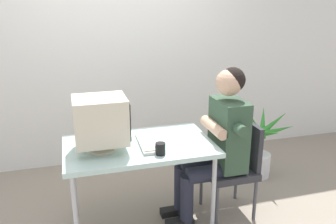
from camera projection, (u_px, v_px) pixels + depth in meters
name	position (u px, v px, depth m)	size (l,w,h in m)	color
ground_plane	(141.00, 223.00, 3.03)	(12.00, 12.00, 0.00)	gray
wall_back	(139.00, 32.00, 3.93)	(8.00, 0.10, 3.00)	silver
desk	(139.00, 151.00, 2.82)	(1.19, 0.72, 0.74)	#B7B7BC
crt_monitor	(101.00, 120.00, 2.60)	(0.40, 0.34, 0.42)	beige
keyboard	(149.00, 143.00, 2.79)	(0.18, 0.44, 0.03)	silver
office_chair	(235.00, 163.00, 3.06)	(0.42, 0.42, 0.84)	#4C4C51
person_seated	(219.00, 138.00, 2.94)	(0.69, 0.58, 1.33)	#334C38
potted_plant	(259.00, 144.00, 3.73)	(0.60, 0.68, 0.78)	silver
desk_mug	(160.00, 149.00, 2.60)	(0.08, 0.09, 0.09)	black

